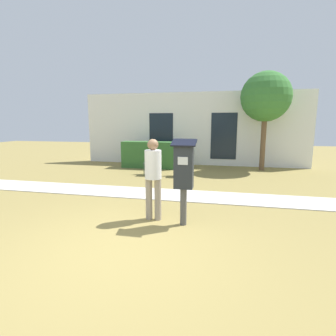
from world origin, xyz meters
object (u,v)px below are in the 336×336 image
object	(u,v)px
person_standing	(153,173)
parking_meter	(184,171)
outdoor_chair_left	(151,160)
outdoor_chair_middle	(181,161)

from	to	relation	value
person_standing	parking_meter	bearing A→B (deg)	2.00
parking_meter	outdoor_chair_left	distance (m)	4.91
outdoor_chair_middle	parking_meter	bearing A→B (deg)	-57.51
parking_meter	person_standing	distance (m)	0.64
person_standing	outdoor_chair_left	distance (m)	4.56
person_standing	outdoor_chair_middle	bearing A→B (deg)	107.81
outdoor_chair_left	outdoor_chair_middle	world-z (taller)	same
parking_meter	outdoor_chair_left	size ratio (longest dim) A/B	1.77
person_standing	outdoor_chair_left	bearing A→B (deg)	121.83
outdoor_chair_left	parking_meter	bearing A→B (deg)	-48.53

